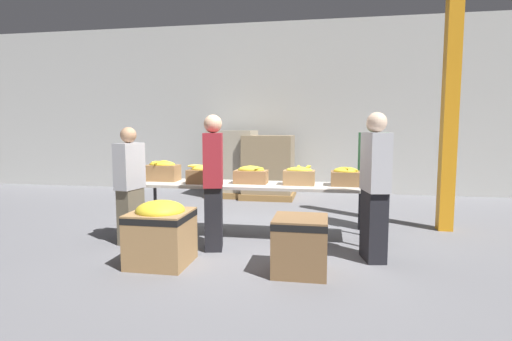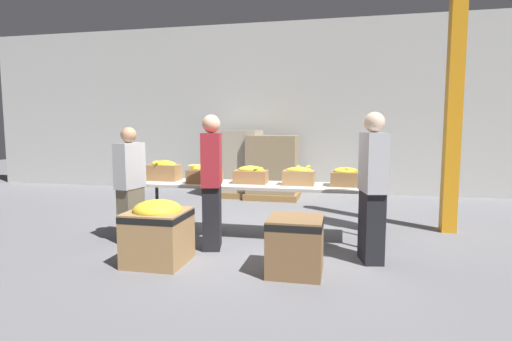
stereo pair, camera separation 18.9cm
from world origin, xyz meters
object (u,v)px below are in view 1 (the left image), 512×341
(sorting_table, at_px, (252,187))
(donation_bin_1, at_px, (300,243))
(banana_box_3, at_px, (299,176))
(support_pillar, at_px, (451,95))
(banana_box_2, at_px, (251,175))
(donation_bin_0, at_px, (161,231))
(pallet_stack_1, at_px, (269,167))
(volunteer_2, at_px, (373,174))
(banana_box_0, at_px, (162,171))
(pallet_stack_0, at_px, (233,164))
(banana_box_1, at_px, (205,174))
(volunteer_3, at_px, (375,188))
(volunteer_1, at_px, (213,183))
(banana_box_4, at_px, (346,176))
(volunteer_0, at_px, (130,186))

(sorting_table, height_order, donation_bin_1, sorting_table)
(banana_box_3, bearing_deg, support_pillar, 21.62)
(sorting_table, xyz_separation_m, banana_box_2, (-0.02, 0.04, 0.17))
(donation_bin_0, bearing_deg, banana_box_3, 42.75)
(sorting_table, xyz_separation_m, pallet_stack_1, (-0.23, 3.23, -0.03))
(banana_box_3, bearing_deg, volunteer_2, 34.25)
(banana_box_3, bearing_deg, donation_bin_0, -137.25)
(banana_box_2, bearing_deg, banana_box_0, 177.92)
(pallet_stack_0, bearing_deg, banana_box_1, -83.37)
(volunteer_3, relative_size, support_pillar, 0.43)
(banana_box_2, xyz_separation_m, volunteer_1, (-0.35, -0.67, -0.03))
(banana_box_3, distance_m, donation_bin_1, 1.45)
(pallet_stack_0, distance_m, pallet_stack_1, 0.84)
(donation_bin_1, bearing_deg, volunteer_2, 65.38)
(sorting_table, height_order, pallet_stack_0, pallet_stack_0)
(banana_box_4, distance_m, pallet_stack_1, 3.53)
(support_pillar, height_order, pallet_stack_1, support_pillar)
(banana_box_0, relative_size, banana_box_4, 1.22)
(banana_box_3, xyz_separation_m, donation_bin_0, (-1.44, -1.33, -0.50))
(volunteer_3, xyz_separation_m, donation_bin_1, (-0.80, -0.57, -0.52))
(banana_box_3, bearing_deg, volunteer_1, -147.55)
(donation_bin_1, bearing_deg, banana_box_3, 94.71)
(volunteer_2, xyz_separation_m, pallet_stack_1, (-1.94, 2.50, -0.17))
(banana_box_0, xyz_separation_m, banana_box_1, (0.69, -0.14, -0.02))
(banana_box_1, xyz_separation_m, volunteer_3, (2.24, -0.70, -0.04))
(banana_box_4, distance_m, donation_bin_0, 2.53)
(banana_box_2, bearing_deg, volunteer_0, -156.91)
(banana_box_2, height_order, banana_box_4, banana_box_4)
(volunteer_1, bearing_deg, banana_box_1, 14.16)
(banana_box_0, bearing_deg, support_pillar, 10.56)
(banana_box_3, relative_size, support_pillar, 0.11)
(volunteer_2, relative_size, pallet_stack_1, 1.23)
(banana_box_1, xyz_separation_m, volunteer_2, (2.37, 0.78, -0.04))
(volunteer_1, bearing_deg, banana_box_3, -70.47)
(banana_box_2, xyz_separation_m, banana_box_3, (0.68, -0.02, 0.00))
(banana_box_3, relative_size, donation_bin_1, 0.71)
(sorting_table, xyz_separation_m, volunteer_0, (-1.52, -0.60, 0.06))
(sorting_table, xyz_separation_m, banana_box_1, (-0.67, -0.05, 0.18))
(banana_box_2, xyz_separation_m, volunteer_0, (-1.50, -0.64, -0.11))
(banana_box_1, distance_m, volunteer_3, 2.35)
(banana_box_4, relative_size, volunteer_1, 0.23)
(volunteer_1, relative_size, donation_bin_1, 2.83)
(volunteer_1, bearing_deg, banana_box_4, -80.39)
(volunteer_0, height_order, volunteer_3, volunteer_3)
(banana_box_0, distance_m, banana_box_1, 0.71)
(banana_box_2, height_order, pallet_stack_0, pallet_stack_0)
(donation_bin_0, distance_m, pallet_stack_0, 4.67)
(banana_box_0, distance_m, volunteer_1, 1.23)
(sorting_table, bearing_deg, support_pillar, 17.14)
(banana_box_2, height_order, volunteer_3, volunteer_3)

